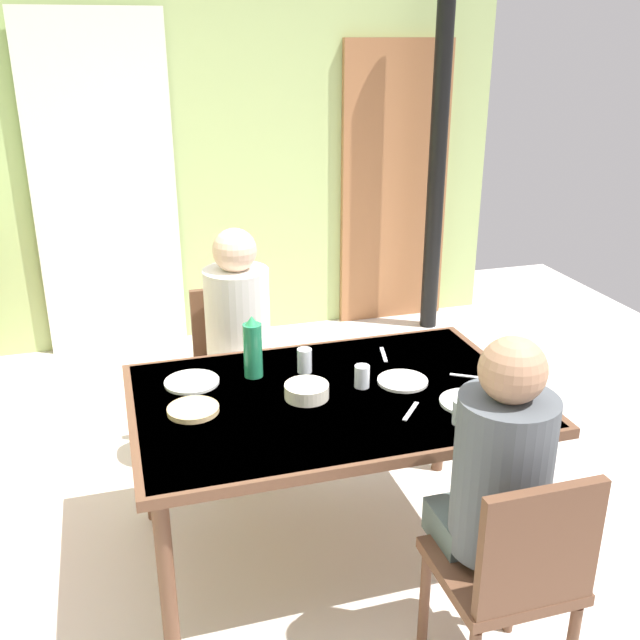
{
  "coord_description": "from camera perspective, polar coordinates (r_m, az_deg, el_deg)",
  "views": [
    {
      "loc": [
        -0.58,
        -2.4,
        2.02
      ],
      "look_at": [
        0.17,
        0.13,
        0.98
      ],
      "focal_mm": 40.81,
      "sensor_mm": 36.0,
      "label": 1
    }
  ],
  "objects": [
    {
      "name": "ground_plane",
      "position": [
        3.18,
        -2.43,
        -17.85
      ],
      "size": [
        6.62,
        6.62,
        0.0
      ],
      "primitive_type": "plane",
      "color": "silver"
    },
    {
      "name": "wall_back",
      "position": [
        5.03,
        -10.02,
        12.92
      ],
      "size": [
        4.3,
        0.1,
        2.59
      ],
      "primitive_type": "cube",
      "color": "#A9C278",
      "rests_on": "ground_plane"
    },
    {
      "name": "door_wooden",
      "position": [
        5.36,
        5.87,
        10.41
      ],
      "size": [
        0.8,
        0.05,
        2.0
      ],
      "primitive_type": "cube",
      "color": "#9C633D",
      "rests_on": "ground_plane"
    },
    {
      "name": "stove_pipe_column",
      "position": [
        5.14,
        9.24,
        13.15
      ],
      "size": [
        0.12,
        0.12,
        2.59
      ],
      "primitive_type": "cylinder",
      "color": "black",
      "rests_on": "ground_plane"
    },
    {
      "name": "curtain_panel",
      "position": [
        4.93,
        -16.51,
        9.76
      ],
      "size": [
        0.9,
        0.03,
        2.18
      ],
      "primitive_type": "cube",
      "color": "white",
      "rests_on": "ground_plane"
    },
    {
      "name": "dining_table",
      "position": [
        2.84,
        0.87,
        -6.96
      ],
      "size": [
        1.52,
        1.0,
        0.73
      ],
      "color": "brown",
      "rests_on": "ground_plane"
    },
    {
      "name": "chair_near_diner",
      "position": [
        2.4,
        14.96,
        -18.6
      ],
      "size": [
        0.4,
        0.4,
        0.87
      ],
      "color": "brown",
      "rests_on": "ground_plane"
    },
    {
      "name": "chair_far_diner",
      "position": [
        3.61,
        -6.64,
        -3.57
      ],
      "size": [
        0.4,
        0.4,
        0.87
      ],
      "rotation": [
        0.0,
        0.0,
        3.14
      ],
      "color": "brown",
      "rests_on": "ground_plane"
    },
    {
      "name": "person_near_diner",
      "position": [
        2.33,
        13.9,
        -11.24
      ],
      "size": [
        0.3,
        0.37,
        0.77
      ],
      "color": "#495956",
      "rests_on": "ground_plane"
    },
    {
      "name": "person_far_diner",
      "position": [
        3.37,
        -6.43,
        -0.14
      ],
      "size": [
        0.3,
        0.37,
        0.77
      ],
      "rotation": [
        0.0,
        0.0,
        3.14
      ],
      "color": "silver",
      "rests_on": "ground_plane"
    },
    {
      "name": "water_bottle_green_near",
      "position": [
        2.91,
        -5.29,
        -2.23
      ],
      "size": [
        0.08,
        0.08,
        0.26
      ],
      "color": "#217D51",
      "rests_on": "dining_table"
    },
    {
      "name": "serving_bowl_center",
      "position": [
        2.77,
        -1.05,
        -5.58
      ],
      "size": [
        0.17,
        0.17,
        0.05
      ],
      "primitive_type": "cylinder",
      "color": "#F3E9CE",
      "rests_on": "dining_table"
    },
    {
      "name": "dinner_plate_near_left",
      "position": [
        2.92,
        6.47,
        -4.75
      ],
      "size": [
        0.2,
        0.2,
        0.01
      ],
      "primitive_type": "cylinder",
      "color": "white",
      "rests_on": "dining_table"
    },
    {
      "name": "dinner_plate_near_right",
      "position": [
        2.93,
        -10.02,
        -4.8
      ],
      "size": [
        0.22,
        0.22,
        0.01
      ],
      "primitive_type": "cylinder",
      "color": "white",
      "rests_on": "dining_table"
    },
    {
      "name": "dinner_plate_far_center",
      "position": [
        2.79,
        11.54,
        -6.32
      ],
      "size": [
        0.21,
        0.21,
        0.01
      ],
      "primitive_type": "cylinder",
      "color": "white",
      "rests_on": "dining_table"
    },
    {
      "name": "drinking_glass_by_near_diner",
      "position": [
        2.63,
        10.98,
        -7.1
      ],
      "size": [
        0.06,
        0.06,
        0.09
      ],
      "primitive_type": "cylinder",
      "color": "silver",
      "rests_on": "dining_table"
    },
    {
      "name": "drinking_glass_by_far_diner",
      "position": [
        2.96,
        -1.22,
        -3.2
      ],
      "size": [
        0.06,
        0.06,
        0.1
      ],
      "primitive_type": "cylinder",
      "color": "silver",
      "rests_on": "dining_table"
    },
    {
      "name": "drinking_glass_spare_center",
      "position": [
        2.85,
        3.31,
        -4.43
      ],
      "size": [
        0.06,
        0.06,
        0.09
      ],
      "primitive_type": "cylinder",
      "color": "silver",
      "rests_on": "dining_table"
    },
    {
      "name": "bread_plate_sliced",
      "position": [
        2.72,
        -9.92,
        -6.93
      ],
      "size": [
        0.19,
        0.19,
        0.02
      ],
      "primitive_type": "cylinder",
      "color": "#DBB77A",
      "rests_on": "dining_table"
    },
    {
      "name": "cutlery_knife_near",
      "position": [
        2.7,
        7.13,
        -7.11
      ],
      "size": [
        0.11,
        0.12,
        0.0
      ],
      "primitive_type": "cube",
      "rotation": [
        0.0,
        0.0,
        0.86
      ],
      "color": "silver",
      "rests_on": "dining_table"
    },
    {
      "name": "cutlery_fork_near",
      "position": [
        3.15,
        5.01,
        -2.71
      ],
      "size": [
        0.05,
        0.15,
        0.0
      ],
      "primitive_type": "cube",
      "rotation": [
        0.0,
        0.0,
        4.47
      ],
      "color": "silver",
      "rests_on": "dining_table"
    },
    {
      "name": "cutlery_knife_far",
      "position": [
        3.0,
        11.57,
        -4.35
      ],
      "size": [
        0.14,
        0.09,
        0.0
      ],
      "primitive_type": "cube",
      "rotation": [
        0.0,
        0.0,
        2.58
      ],
      "color": "silver",
      "rests_on": "dining_table"
    }
  ]
}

